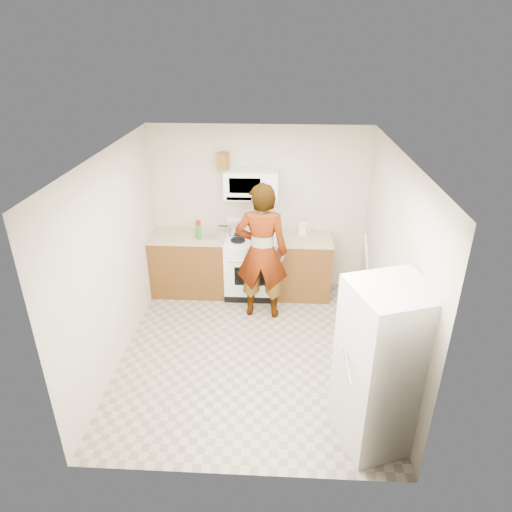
# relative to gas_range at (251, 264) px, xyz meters

# --- Properties ---
(floor) EXTENTS (3.60, 3.60, 0.00)m
(floor) POSITION_rel_gas_range_xyz_m (0.10, -1.48, -0.49)
(floor) COLOR gray
(floor) RESTS_ON ground
(back_wall) EXTENTS (3.20, 0.02, 2.50)m
(back_wall) POSITION_rel_gas_range_xyz_m (0.10, 0.31, 0.76)
(back_wall) COLOR beige
(back_wall) RESTS_ON floor
(right_wall) EXTENTS (0.02, 3.60, 2.50)m
(right_wall) POSITION_rel_gas_range_xyz_m (1.69, -1.48, 0.76)
(right_wall) COLOR beige
(right_wall) RESTS_ON floor
(cabinet_left) EXTENTS (1.12, 0.62, 0.90)m
(cabinet_left) POSITION_rel_gas_range_xyz_m (-0.94, 0.01, -0.04)
(cabinet_left) COLOR brown
(cabinet_left) RESTS_ON floor
(counter_left) EXTENTS (1.14, 0.64, 0.03)m
(counter_left) POSITION_rel_gas_range_xyz_m (-0.94, 0.01, 0.43)
(counter_left) COLOR tan
(counter_left) RESTS_ON cabinet_left
(cabinet_right) EXTENTS (0.80, 0.62, 0.90)m
(cabinet_right) POSITION_rel_gas_range_xyz_m (0.78, 0.01, -0.04)
(cabinet_right) COLOR brown
(cabinet_right) RESTS_ON floor
(counter_right) EXTENTS (0.82, 0.64, 0.03)m
(counter_right) POSITION_rel_gas_range_xyz_m (0.78, 0.01, 0.43)
(counter_right) COLOR tan
(counter_right) RESTS_ON cabinet_right
(gas_range) EXTENTS (0.76, 0.65, 1.13)m
(gas_range) POSITION_rel_gas_range_xyz_m (0.00, 0.00, 0.00)
(gas_range) COLOR white
(gas_range) RESTS_ON floor
(microwave) EXTENTS (0.76, 0.38, 0.40)m
(microwave) POSITION_rel_gas_range_xyz_m (0.00, 0.13, 1.21)
(microwave) COLOR white
(microwave) RESTS_ON back_wall
(person) EXTENTS (0.73, 0.50, 1.94)m
(person) POSITION_rel_gas_range_xyz_m (0.18, -0.60, 0.49)
(person) COLOR tan
(person) RESTS_ON floor
(fridge) EXTENTS (0.89, 0.89, 1.70)m
(fridge) POSITION_rel_gas_range_xyz_m (1.40, -2.74, 0.36)
(fridge) COLOR #B9B9B5
(fridge) RESTS_ON floor
(kettle) EXTENTS (0.18, 0.18, 0.17)m
(kettle) POSITION_rel_gas_range_xyz_m (0.76, 0.15, 0.53)
(kettle) COLOR white
(kettle) RESTS_ON counter_right
(jug) EXTENTS (0.17, 0.17, 0.24)m
(jug) POSITION_rel_gas_range_xyz_m (-0.40, 0.14, 1.53)
(jug) COLOR brown
(jug) RESTS_ON microwave
(saucepan) EXTENTS (0.29, 0.29, 0.13)m
(saucepan) POSITION_rel_gas_range_xyz_m (-0.23, 0.09, 0.53)
(saucepan) COLOR #BCBCC1
(saucepan) RESTS_ON gas_range
(tray) EXTENTS (0.28, 0.22, 0.05)m
(tray) POSITION_rel_gas_range_xyz_m (0.13, -0.13, 0.47)
(tray) COLOR white
(tray) RESTS_ON gas_range
(bottle_spray) EXTENTS (0.09, 0.09, 0.26)m
(bottle_spray) POSITION_rel_gas_range_xyz_m (-0.76, -0.06, 0.58)
(bottle_spray) COLOR #B6130D
(bottle_spray) RESTS_ON counter_left
(bottle_hot_sauce) EXTENTS (0.07, 0.07, 0.17)m
(bottle_hot_sauce) POSITION_rel_gas_range_xyz_m (-0.74, -0.10, 0.54)
(bottle_hot_sauce) COLOR #D25017
(bottle_hot_sauce) RESTS_ON counter_left
(bottle_green_cap) EXTENTS (0.07, 0.07, 0.20)m
(bottle_green_cap) POSITION_rel_gas_range_xyz_m (-0.75, -0.11, 0.55)
(bottle_green_cap) COLOR #18862A
(bottle_green_cap) RESTS_ON counter_left
(pot_lid) EXTENTS (0.31, 0.31, 0.01)m
(pot_lid) POSITION_rel_gas_range_xyz_m (-0.58, -0.02, 0.46)
(pot_lid) COLOR white
(pot_lid) RESTS_ON counter_left
(broom) EXTENTS (0.27, 0.15, 1.31)m
(broom) POSITION_rel_gas_range_xyz_m (1.63, -0.65, 0.18)
(broom) COLOR silver
(broom) RESTS_ON floor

